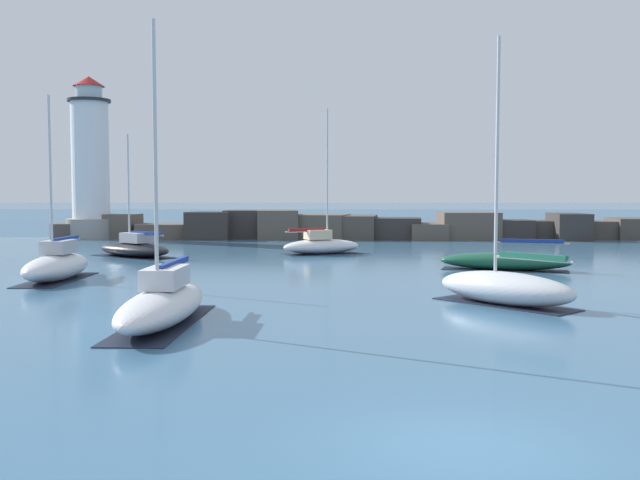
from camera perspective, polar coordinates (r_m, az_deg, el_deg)
name	(u,v)px	position (r m, az deg, el deg)	size (l,w,h in m)	color
ground_plane	(463,448)	(12.23, 11.37, -16.01)	(600.00, 600.00, 0.00)	#3D6B8E
open_sea_beyond	(348,217)	(124.62, 2.28, 1.87)	(400.00, 116.00, 0.01)	#2D5B7F
breakwater_jetty	(384,227)	(64.82, 5.11, 1.02)	(57.88, 6.69, 2.60)	#4C443D
lighthouse	(91,168)	(68.34, -17.89, 5.49)	(4.49, 4.49, 14.66)	gray
sailboat_moored_1	(163,303)	(23.12, -12.47, -4.93)	(2.15, 7.64, 9.34)	white
sailboat_moored_2	(505,287)	(27.27, 14.58, -3.66)	(5.22, 5.44, 9.88)	silver
sailboat_moored_3	(321,245)	(48.36, 0.09, -0.39)	(5.88, 4.18, 9.81)	white
sailboat_moored_5	(57,265)	(36.11, -20.31, -1.89)	(2.12, 6.51, 8.66)	white
sailboat_moored_6	(505,260)	(39.50, 14.58, -1.59)	(7.12, 3.48, 9.16)	#195138
sailboat_moored_7	(134,248)	(47.78, -14.63, -0.63)	(6.57, 5.89, 7.94)	black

